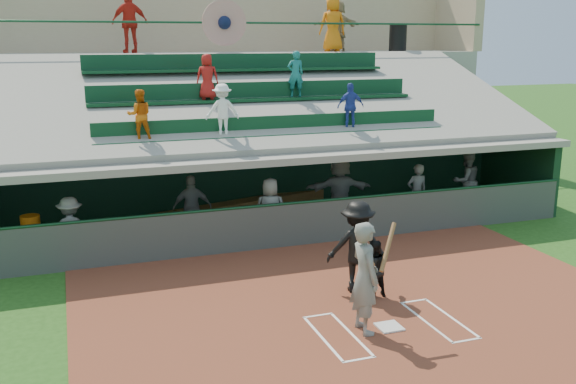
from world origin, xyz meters
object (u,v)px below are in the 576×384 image
object	(u,v)px
trash_bin	(398,38)
water_cooler	(31,225)
home_plate	(389,327)
batter_at_plate	(365,277)
white_table	(29,246)
catcher	(373,269)

from	to	relation	value
trash_bin	water_cooler	bearing A→B (deg)	-153.14
home_plate	water_cooler	distance (m)	8.63
batter_at_plate	trash_bin	xyz separation A→B (m)	(7.31, 12.51, 4.05)
batter_at_plate	water_cooler	size ratio (longest dim) A/B	4.60
batter_at_plate	white_table	size ratio (longest dim) A/B	2.79
catcher	white_table	xyz separation A→B (m)	(-6.61, 4.65, -0.26)
batter_at_plate	trash_bin	world-z (taller)	trash_bin
white_table	water_cooler	xyz separation A→B (m)	(0.07, -0.07, 0.54)
white_table	trash_bin	world-z (taller)	trash_bin
white_table	water_cooler	world-z (taller)	water_cooler
catcher	trash_bin	size ratio (longest dim) A/B	1.21
catcher	trash_bin	world-z (taller)	trash_bin
home_plate	white_table	xyz separation A→B (m)	(-6.26, 6.03, 0.32)
catcher	water_cooler	distance (m)	7.99
water_cooler	trash_bin	size ratio (longest dim) A/B	0.45
catcher	white_table	size ratio (longest dim) A/B	1.64
batter_at_plate	water_cooler	distance (m)	8.21
catcher	water_cooler	world-z (taller)	catcher
home_plate	batter_at_plate	world-z (taller)	batter_at_plate
water_cooler	trash_bin	bearing A→B (deg)	26.86
batter_at_plate	catcher	distance (m)	1.64
batter_at_plate	water_cooler	xyz separation A→B (m)	(-5.69, 5.92, -0.14)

